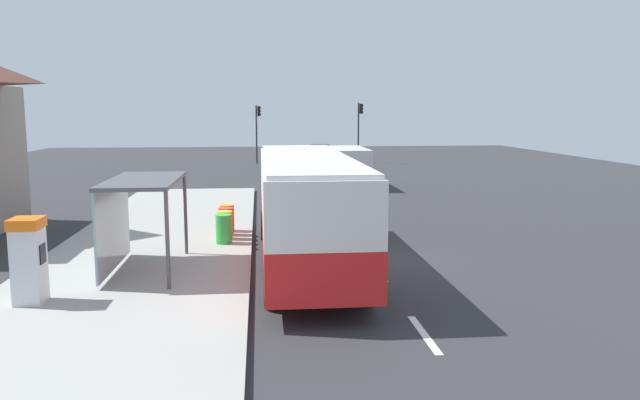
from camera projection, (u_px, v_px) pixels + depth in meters
name	position (u px, v px, depth m)	size (l,w,h in m)	color
ground_plane	(318.00, 198.00, 32.31)	(56.00, 92.00, 0.04)	#2D2D30
sidewalk_platform	(154.00, 250.00, 19.86)	(6.20, 30.00, 0.18)	#999993
lane_stripe_seg_0	(424.00, 334.00, 12.63)	(0.16, 2.20, 0.01)	silver
lane_stripe_seg_1	(378.00, 271.00, 17.56)	(0.16, 2.20, 0.01)	silver
lane_stripe_seg_2	(351.00, 236.00, 22.48)	(0.16, 2.20, 0.01)	silver
lane_stripe_seg_3	(335.00, 213.00, 27.41)	(0.16, 2.20, 0.01)	silver
lane_stripe_seg_4	(323.00, 198.00, 32.33)	(0.16, 2.20, 0.01)	silver
lane_stripe_seg_5	(314.00, 186.00, 37.26)	(0.16, 2.20, 0.01)	silver
lane_stripe_seg_6	(308.00, 177.00, 42.18)	(0.16, 2.20, 0.01)	silver
lane_stripe_seg_7	(303.00, 170.00, 47.11)	(0.16, 2.20, 0.01)	silver
bus	(305.00, 203.00, 17.95)	(2.58, 11.02, 3.21)	red
white_van	(348.00, 164.00, 36.66)	(2.05, 5.20, 2.30)	silver
sedan_near	(320.00, 153.00, 54.30)	(1.98, 4.47, 1.52)	navy
ticket_machine	(29.00, 260.00, 14.01)	(0.66, 0.76, 1.94)	silver
recycling_bin_green	(224.00, 229.00, 20.37)	(0.52, 0.52, 0.95)	green
recycling_bin_yellow	(225.00, 225.00, 21.06)	(0.52, 0.52, 0.95)	yellow
recycling_bin_red	(226.00, 221.00, 21.75)	(0.52, 0.52, 0.95)	red
recycling_bin_orange	(227.00, 218.00, 22.44)	(0.52, 0.52, 0.95)	orange
traffic_light_near_side	(360.00, 123.00, 52.87)	(0.49, 0.28, 5.10)	#2D2D2D
traffic_light_far_side	(258.00, 125.00, 52.85)	(0.49, 0.28, 4.90)	#2D2D2D
bus_shelter	(132.00, 201.00, 16.72)	(1.80, 4.00, 2.50)	#4C4C51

